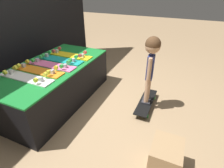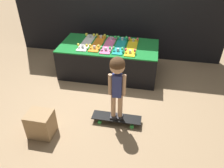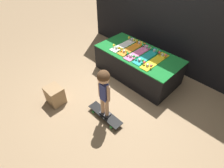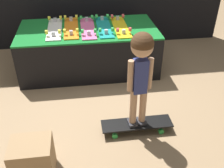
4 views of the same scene
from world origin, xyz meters
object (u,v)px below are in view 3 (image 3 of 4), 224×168
skateboard_orange_on_rack (132,48)px  child (104,86)px  skateboard_teal_on_rack (147,56)px  skateboard_on_floor (105,115)px  skateboard_yellow_on_rack (155,61)px  skateboard_white_on_rack (124,45)px  storage_box (55,95)px  skateboard_pink_on_rack (138,52)px

skateboard_orange_on_rack → child: bearing=-66.4°
skateboard_teal_on_rack → skateboard_on_floor: skateboard_teal_on_rack is taller
skateboard_on_floor → skateboard_yellow_on_rack: bearing=88.3°
skateboard_orange_on_rack → child: size_ratio=0.79×
skateboard_white_on_rack → storage_box: bearing=-94.5°
skateboard_pink_on_rack → skateboard_teal_on_rack: 0.21m
skateboard_orange_on_rack → storage_box: skateboard_orange_on_rack is taller
skateboard_white_on_rack → skateboard_yellow_on_rack: (0.83, -0.04, 0.00)m
skateboard_pink_on_rack → skateboard_yellow_on_rack: (0.41, -0.01, 0.00)m
storage_box → skateboard_pink_on_rack: bearing=72.0°
skateboard_orange_on_rack → skateboard_yellow_on_rack: (0.62, -0.05, 0.00)m
skateboard_white_on_rack → skateboard_on_floor: 1.62m
skateboard_yellow_on_rack → skateboard_on_floor: 1.38m
skateboard_pink_on_rack → child: (0.38, -1.29, 0.15)m
skateboard_orange_on_rack → skateboard_pink_on_rack: same height
skateboard_on_floor → skateboard_white_on_rack: bearing=120.9°
skateboard_yellow_on_rack → child: (-0.04, -1.28, 0.15)m
skateboard_on_floor → child: size_ratio=0.74×
child → storage_box: (-0.93, -0.40, -0.57)m
child → skateboard_orange_on_rack: bearing=108.5°
skateboard_on_floor → storage_box: 1.01m
skateboard_yellow_on_rack → skateboard_on_floor: size_ratio=1.07×
skateboard_yellow_on_rack → storage_box: size_ratio=2.13×
skateboard_white_on_rack → skateboard_yellow_on_rack: same height
skateboard_yellow_on_rack → skateboard_pink_on_rack: bearing=178.4°
child → storage_box: child is taller
skateboard_orange_on_rack → child: 1.46m
skateboard_teal_on_rack → storage_box: size_ratio=2.13×
skateboard_white_on_rack → child: size_ratio=0.79×
skateboard_white_on_rack → skateboard_teal_on_rack: size_ratio=1.00×
skateboard_pink_on_rack → child: child is taller
skateboard_orange_on_rack → skateboard_yellow_on_rack: 0.62m
child → skateboard_yellow_on_rack: bearing=83.1°
skateboard_teal_on_rack → skateboard_yellow_on_rack: size_ratio=1.00×
child → skateboard_white_on_rack: bearing=115.7°
skateboard_orange_on_rack → skateboard_teal_on_rack: size_ratio=1.00×
storage_box → skateboard_white_on_rack: bearing=85.5°
skateboard_pink_on_rack → storage_box: bearing=-108.0°
skateboard_teal_on_rack → storage_box: (-0.76, -1.71, -0.42)m
storage_box → skateboard_on_floor: bearing=23.3°
skateboard_on_floor → skateboard_teal_on_rack: bearing=97.3°
skateboard_orange_on_rack → storage_box: size_ratio=2.13×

